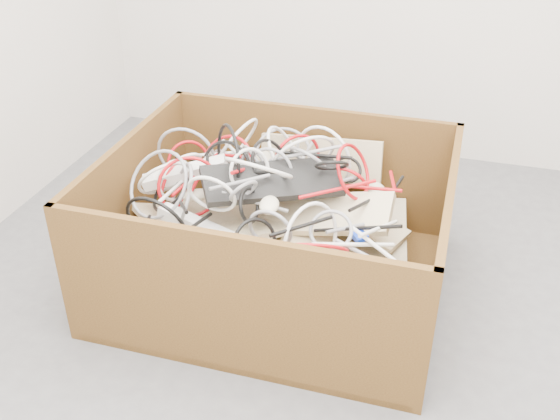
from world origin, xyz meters
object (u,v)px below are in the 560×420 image
(power_strip_left, at_px, (185,173))
(power_strip_right, at_px, (196,225))
(vga_plug, at_px, (359,236))
(cardboard_box, at_px, (274,252))

(power_strip_left, bearing_deg, power_strip_right, -77.10)
(power_strip_right, bearing_deg, vga_plug, 13.70)
(cardboard_box, height_order, power_strip_left, cardboard_box)
(cardboard_box, relative_size, power_strip_right, 4.24)
(cardboard_box, height_order, power_strip_right, cardboard_box)
(cardboard_box, xyz_separation_m, power_strip_right, (-0.21, -0.17, 0.18))
(cardboard_box, bearing_deg, power_strip_left, 174.84)
(power_strip_right, xyz_separation_m, vga_plug, (0.53, 0.04, 0.03))
(power_strip_left, bearing_deg, cardboard_box, -23.28)
(vga_plug, bearing_deg, power_strip_left, -148.80)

